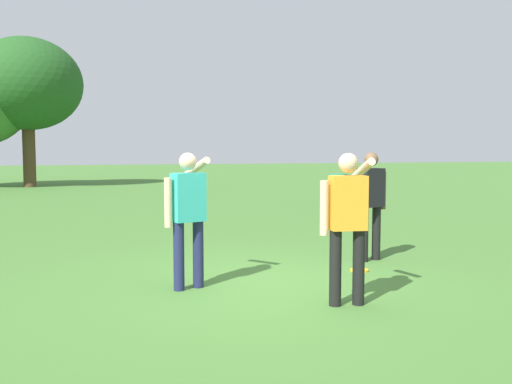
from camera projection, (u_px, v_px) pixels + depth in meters
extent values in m
plane|color=#447530|center=(258.00, 284.00, 6.85)|extent=(120.00, 120.00, 0.00)
cylinder|color=#1E234C|center=(179.00, 256.00, 6.53)|extent=(0.13, 0.13, 0.82)
cylinder|color=#1E234C|center=(198.00, 254.00, 6.67)|extent=(0.13, 0.13, 0.82)
cube|color=#33B2AD|center=(188.00, 197.00, 6.55)|extent=(0.43, 0.32, 0.58)
sphere|color=beige|center=(188.00, 162.00, 6.51)|extent=(0.21, 0.21, 0.21)
cylinder|color=beige|center=(168.00, 203.00, 6.41)|extent=(0.09, 0.09, 0.58)
cylinder|color=beige|center=(197.00, 168.00, 6.89)|extent=(0.25, 0.58, 0.28)
cylinder|color=black|center=(376.00, 233.00, 8.37)|extent=(0.13, 0.13, 0.82)
cylinder|color=black|center=(364.00, 234.00, 8.23)|extent=(0.13, 0.13, 0.82)
cube|color=black|center=(371.00, 188.00, 8.24)|extent=(0.43, 0.32, 0.58)
sphere|color=brown|center=(371.00, 159.00, 8.21)|extent=(0.21, 0.21, 0.21)
cylinder|color=brown|center=(383.00, 190.00, 8.39)|extent=(0.09, 0.09, 0.58)
cylinder|color=brown|center=(358.00, 192.00, 8.10)|extent=(0.09, 0.09, 0.58)
cylinder|color=black|center=(335.00, 268.00, 5.88)|extent=(0.13, 0.13, 0.82)
cylinder|color=black|center=(359.00, 267.00, 5.92)|extent=(0.13, 0.13, 0.82)
cube|color=orange|center=(348.00, 203.00, 5.84)|extent=(0.41, 0.27, 0.58)
sphere|color=beige|center=(348.00, 163.00, 5.81)|extent=(0.21, 0.21, 0.21)
cylinder|color=beige|center=(324.00, 208.00, 5.81)|extent=(0.09, 0.09, 0.58)
cylinder|color=beige|center=(363.00, 170.00, 6.13)|extent=(0.18, 0.58, 0.28)
cylinder|color=yellow|center=(359.00, 270.00, 7.60)|extent=(0.25, 0.25, 0.03)
cylinder|color=#237047|center=(338.00, 191.00, 16.57)|extent=(0.56, 0.56, 0.90)
cylinder|color=#2E8657|center=(338.00, 175.00, 16.53)|extent=(0.59, 0.59, 0.06)
cylinder|color=#4C3823|center=(29.00, 151.00, 25.02)|extent=(0.56, 0.56, 3.33)
ellipsoid|color=#21511E|center=(27.00, 84.00, 24.79)|extent=(4.90, 4.90, 4.17)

